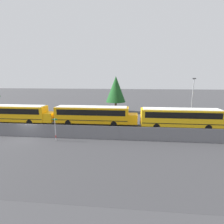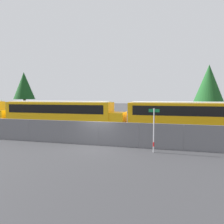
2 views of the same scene
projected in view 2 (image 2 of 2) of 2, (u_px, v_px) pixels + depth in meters
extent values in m
plane|color=#38383A|center=(99.00, 145.00, 16.55)|extent=(200.00, 200.00, 0.00)
cube|color=#333335|center=(60.00, 172.00, 10.77)|extent=(131.97, 12.00, 0.01)
cube|color=#9EA0A5|center=(99.00, 134.00, 16.49)|extent=(97.97, 0.03, 1.80)
cube|color=slate|center=(99.00, 134.00, 16.47)|extent=(97.97, 0.01, 1.80)
cylinder|color=slate|center=(99.00, 122.00, 16.42)|extent=(97.97, 0.05, 0.05)
cylinder|color=slate|center=(29.00, 130.00, 18.09)|extent=(0.07, 0.07, 1.80)
cylinder|color=slate|center=(62.00, 132.00, 17.29)|extent=(0.07, 0.07, 1.80)
cylinder|color=slate|center=(99.00, 134.00, 16.49)|extent=(0.07, 0.07, 1.80)
cylinder|color=slate|center=(139.00, 136.00, 15.68)|extent=(0.07, 0.07, 1.80)
cylinder|color=slate|center=(184.00, 138.00, 14.88)|extent=(0.07, 0.07, 1.80)
cube|color=yellow|center=(3.00, 116.00, 26.63)|extent=(1.47, 2.24, 1.54)
cube|color=#EDA80F|center=(59.00, 113.00, 24.53)|extent=(12.23, 2.43, 2.57)
cube|color=black|center=(59.00, 108.00, 24.49)|extent=(11.25, 2.47, 0.93)
cube|color=black|center=(59.00, 120.00, 24.58)|extent=(11.98, 2.46, 0.10)
cube|color=#EDA80F|center=(118.00, 120.00, 22.78)|extent=(1.47, 2.24, 1.54)
cube|color=black|center=(13.00, 122.00, 26.22)|extent=(0.12, 2.43, 0.24)
cube|color=silver|center=(59.00, 102.00, 24.44)|extent=(11.62, 2.19, 0.10)
cylinder|color=black|center=(94.00, 125.00, 24.69)|extent=(1.04, 0.28, 1.04)
cylinder|color=black|center=(87.00, 127.00, 22.58)|extent=(1.04, 0.28, 1.04)
cylinder|color=black|center=(36.00, 123.00, 26.67)|extent=(1.04, 0.28, 1.04)
cylinder|color=black|center=(24.00, 125.00, 24.56)|extent=(1.04, 0.28, 1.04)
cube|color=orange|center=(192.00, 116.00, 21.04)|extent=(12.23, 2.43, 2.57)
cube|color=black|center=(192.00, 110.00, 21.00)|extent=(11.25, 2.47, 0.93)
cube|color=black|center=(192.00, 124.00, 21.09)|extent=(11.98, 2.46, 0.10)
cube|color=black|center=(129.00, 126.00, 22.73)|extent=(0.12, 2.43, 0.24)
cube|color=silver|center=(193.00, 102.00, 20.95)|extent=(11.62, 2.19, 0.10)
cylinder|color=black|center=(153.00, 127.00, 23.18)|extent=(1.04, 0.28, 1.04)
cylinder|color=black|center=(151.00, 130.00, 21.07)|extent=(1.04, 0.28, 1.04)
cylinder|color=#B7B7BC|center=(154.00, 131.00, 14.40)|extent=(0.08, 0.08, 2.94)
cylinder|color=red|center=(154.00, 144.00, 14.47)|extent=(0.09, 0.09, 0.30)
cube|color=#147238|center=(154.00, 111.00, 14.31)|extent=(0.70, 0.02, 0.20)
cylinder|color=#51381E|center=(208.00, 114.00, 31.32)|extent=(0.44, 0.44, 2.42)
cone|color=#194C1E|center=(209.00, 85.00, 31.02)|extent=(4.47, 4.47, 5.81)
cylinder|color=#51381E|center=(25.00, 108.00, 39.20)|extent=(0.44, 0.44, 3.23)
cone|color=#144219|center=(24.00, 86.00, 38.91)|extent=(3.70, 3.70, 4.81)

